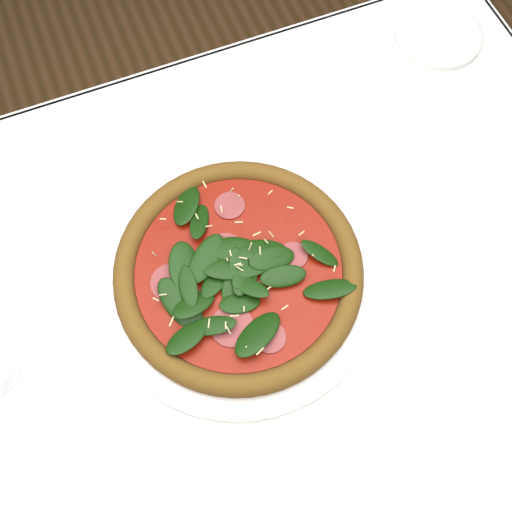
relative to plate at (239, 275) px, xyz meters
name	(u,v)px	position (x,y,z in m)	size (l,w,h in m)	color
ground	(240,391)	(-0.03, -0.02, -0.76)	(6.00, 6.00, 0.00)	brown
dining_table	(229,319)	(-0.03, -0.02, -0.11)	(1.21, 0.81, 0.75)	white
plate	(239,275)	(0.00, 0.00, 0.00)	(0.38, 0.38, 0.02)	white
pizza	(238,269)	(0.00, 0.00, 0.02)	(0.38, 0.38, 0.04)	brown
saucer_far	(438,35)	(0.45, 0.27, 0.00)	(0.14, 0.14, 0.01)	white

